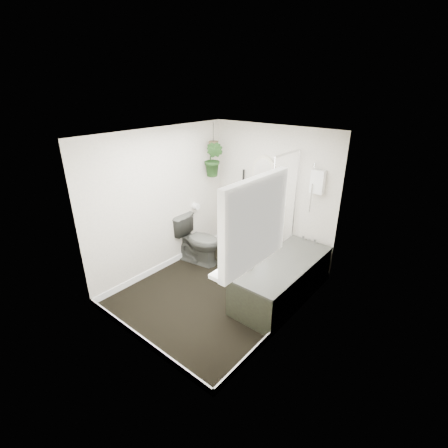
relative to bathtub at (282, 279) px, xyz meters
The scene contains 22 objects.
floor 0.99m from the bathtub, 147.99° to the right, with size 2.30×2.80×0.02m, color black.
ceiling 2.23m from the bathtub, 147.99° to the right, with size 2.30×2.80×0.02m, color white.
wall_back 1.49m from the bathtub, 131.32° to the left, with size 2.30×0.02×2.30m, color beige.
wall_front 2.24m from the bathtub, 112.73° to the right, with size 2.30×0.02×2.30m, color beige.
wall_left 2.20m from the bathtub, 165.69° to the right, with size 0.02×2.80×2.30m, color beige.
wall_right 1.06m from the bathtub, 54.25° to the right, with size 0.02×2.80×2.30m, color beige.
skirting 0.97m from the bathtub, 147.99° to the right, with size 2.30×2.80×0.10m, color white.
bathtub is the anchor object (origin of this frame).
bath_screen 1.15m from the bathtub, 123.96° to the left, with size 0.04×0.72×1.40m, color silver, non-canonical shape.
shower_box 1.51m from the bathtub, 90.00° to the left, with size 0.20×0.10×0.35m, color white.
oval_mirror 1.78m from the bathtub, 137.96° to the left, with size 0.46×0.03×0.62m, color beige.
wall_sconce 1.96m from the bathtub, 147.79° to the left, with size 0.04×0.04×0.22m, color black.
toilet_roll_holder 2.01m from the bathtub, behind, with size 0.11×0.11×0.11m, color white.
window_recess 1.84m from the bathtub, 76.41° to the right, with size 0.08×1.00×0.90m, color white.
window_sill 1.54m from the bathtub, 79.61° to the right, with size 0.18×1.00×0.04m, color white.
window_blinds 1.83m from the bathtub, 78.46° to the right, with size 0.01×0.86×0.76m, color white.
toilet 1.65m from the bathtub, behind, with size 0.46×0.81×0.82m, color #3F403B.
pedestal_sink 1.23m from the bathtub, 142.52° to the left, with size 0.51×0.44×0.88m, color #3F403B, non-canonical shape.
sill_plant 1.43m from the bathtub, 79.30° to the right, with size 0.24×0.21×0.27m, color black.
hanging_plant 2.32m from the bathtub, 162.99° to the left, with size 0.33×0.27×0.61m, color black.
soap_bottle 0.67m from the bathtub, 119.01° to the right, with size 0.08×0.09×0.19m, color #332E2D.
hanging_pot 2.47m from the bathtub, 162.99° to the left, with size 0.16×0.16×0.12m, color #4E4129.
Camera 1 is at (2.68, -3.08, 2.88)m, focal length 26.00 mm.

